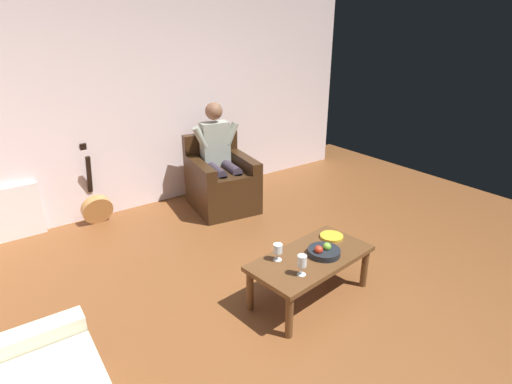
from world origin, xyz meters
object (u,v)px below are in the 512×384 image
(armchair, at_px, (221,183))
(coffee_table, at_px, (311,262))
(fruit_bowl, at_px, (324,251))
(guitar, at_px, (96,206))
(wine_glass_near, at_px, (302,262))
(wine_glass_far, at_px, (278,250))
(person_seated, at_px, (219,154))
(decorative_dish, at_px, (332,236))

(armchair, relative_size, coffee_table, 0.84)
(coffee_table, bearing_deg, fruit_bowl, 154.09)
(guitar, height_order, wine_glass_near, guitar)
(wine_glass_far, relative_size, fruit_bowl, 0.54)
(person_seated, distance_m, fruit_bowl, 2.18)
(guitar, distance_m, wine_glass_far, 2.56)
(coffee_table, xyz_separation_m, decorative_dish, (-0.37, -0.12, 0.07))
(person_seated, bearing_deg, decorative_dish, 97.95)
(armchair, relative_size, wine_glass_far, 6.45)
(wine_glass_near, height_order, fruit_bowl, wine_glass_near)
(armchair, distance_m, fruit_bowl, 2.14)
(coffee_table, bearing_deg, wine_glass_near, 32.22)
(guitar, bearing_deg, decorative_dish, 120.12)
(wine_glass_far, bearing_deg, wine_glass_near, 92.92)
(decorative_dish, bearing_deg, wine_glass_far, 0.57)
(armchair, height_order, decorative_dish, armchair)
(person_seated, relative_size, wine_glass_far, 8.94)
(guitar, xyz_separation_m, fruit_bowl, (-1.13, 2.58, 0.23))
(armchair, distance_m, decorative_dish, 1.95)
(coffee_table, xyz_separation_m, wine_glass_far, (0.26, -0.12, 0.16))
(person_seated, xyz_separation_m, decorative_dish, (0.04, 1.98, -0.28))
(wine_glass_near, bearing_deg, armchair, -106.26)
(armchair, bearing_deg, wine_glass_near, 82.76)
(wine_glass_near, distance_m, wine_glass_far, 0.28)
(fruit_bowl, distance_m, decorative_dish, 0.32)
(guitar, height_order, fruit_bowl, guitar)
(coffee_table, distance_m, decorative_dish, 0.39)
(wine_glass_far, height_order, decorative_dish, wine_glass_far)
(wine_glass_near, xyz_separation_m, decorative_dish, (-0.62, -0.28, -0.10))
(person_seated, height_order, fruit_bowl, person_seated)
(coffee_table, height_order, wine_glass_far, wine_glass_far)
(armchair, bearing_deg, guitar, -9.00)
(armchair, relative_size, guitar, 1.00)
(person_seated, distance_m, coffee_table, 2.17)
(guitar, bearing_deg, coffee_table, 112.16)
(person_seated, xyz_separation_m, guitar, (1.44, -0.44, -0.49))
(armchair, bearing_deg, fruit_bowl, 90.92)
(armchair, bearing_deg, person_seated, -90.00)
(coffee_table, distance_m, guitar, 2.74)
(person_seated, xyz_separation_m, wine_glass_far, (0.67, 1.98, -0.20))
(wine_glass_near, height_order, decorative_dish, wine_glass_near)
(coffee_table, bearing_deg, wine_glass_far, -23.75)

